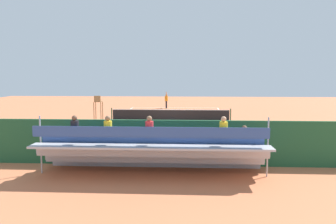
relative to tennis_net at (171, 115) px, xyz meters
The scene contains 12 objects.
ground_plane 0.50m from the tennis_net, ahead, with size 60.00×60.00×0.00m, color #CC7047.
court_line_markings 0.50m from the tennis_net, 90.00° to the right, with size 10.10×22.20×0.01m.
tennis_net is the anchor object (origin of this frame).
backdrop_wall 14.01m from the tennis_net, 90.00° to the left, with size 18.00×0.16×2.00m, color #235633.
bleacher_stand 15.40m from the tennis_net, 90.28° to the left, with size 9.06×2.40×2.48m.
umpire_chair 6.26m from the tennis_net, ahead, with size 0.67×0.67×2.14m.
courtside_bench 13.51m from the tennis_net, 100.67° to the left, with size 1.80×0.40×0.93m.
equipment_bag 13.42m from the tennis_net, 93.15° to the left, with size 0.90×0.36×0.36m, color black.
tennis_player 10.29m from the tennis_net, 84.59° to the right, with size 0.45×0.56×1.93m.
tennis_racket 10.04m from the tennis_net, 82.27° to the right, with size 0.51×0.52×0.03m.
tennis_ball_near 7.32m from the tennis_net, 64.21° to the right, with size 0.07×0.07×0.07m, color #CCDB33.
tennis_ball_far 9.30m from the tennis_net, 83.86° to the right, with size 0.07×0.07×0.07m, color #CCDB33.
Camera 1 is at (-1.33, 28.42, 4.02)m, focal length 35.84 mm.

